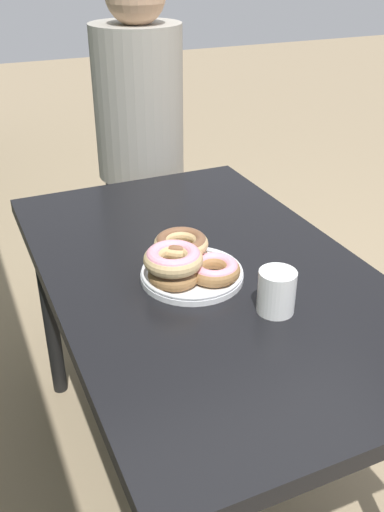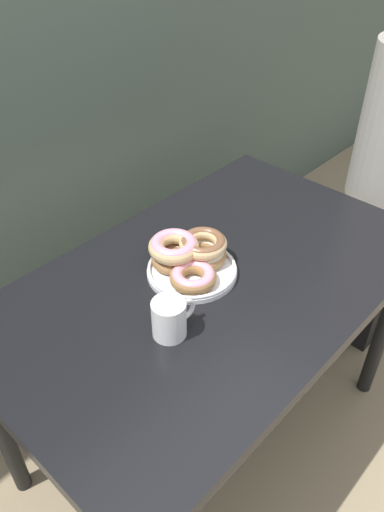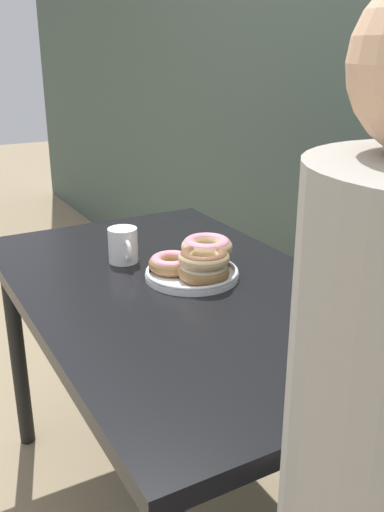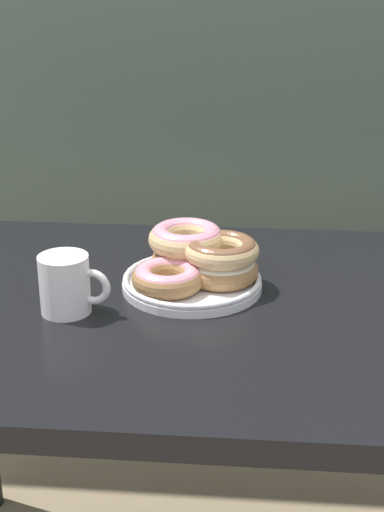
# 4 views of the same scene
# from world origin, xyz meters

# --- Properties ---
(dining_table) EXTENTS (1.23, 0.75, 0.73)m
(dining_table) POSITION_xyz_m (0.00, 0.33, 0.66)
(dining_table) COLOR black
(dining_table) RESTS_ON ground_plane
(donut_plate) EXTENTS (0.25, 0.27, 0.09)m
(donut_plate) POSITION_xyz_m (-0.03, 0.40, 0.78)
(donut_plate) COLOR white
(donut_plate) RESTS_ON dining_table
(coffee_mug) EXTENTS (0.12, 0.08, 0.10)m
(coffee_mug) POSITION_xyz_m (-0.22, 0.27, 0.78)
(coffee_mug) COLOR white
(coffee_mug) RESTS_ON dining_table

